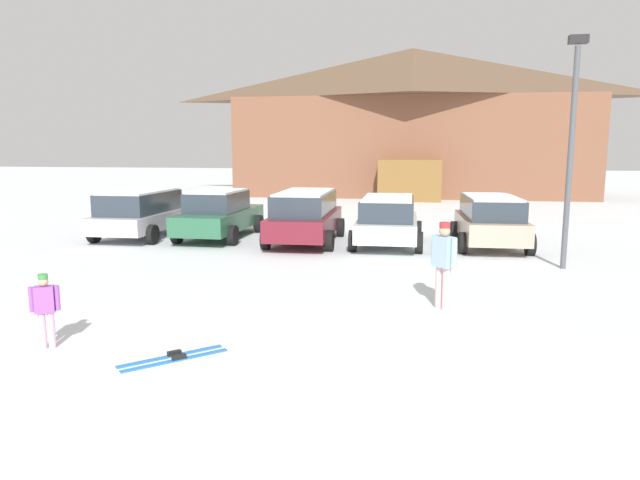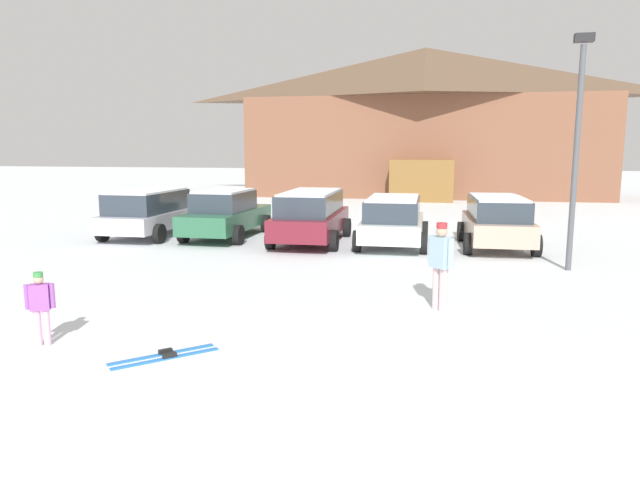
{
  "view_description": "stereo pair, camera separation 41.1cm",
  "coord_description": "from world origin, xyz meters",
  "px_view_note": "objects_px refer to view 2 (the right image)",
  "views": [
    {
      "loc": [
        3.16,
        -5.04,
        3.03
      ],
      "look_at": [
        0.81,
        7.45,
        0.99
      ],
      "focal_mm": 32.0,
      "sensor_mm": 36.0,
      "label": 1
    },
    {
      "loc": [
        3.56,
        -4.95,
        3.03
      ],
      "look_at": [
        0.81,
        7.45,
        0.99
      ],
      "focal_mm": 32.0,
      "sensor_mm": 36.0,
      "label": 2
    }
  ],
  "objects_px": {
    "parked_green_coupe": "(226,214)",
    "pair_of_skis": "(165,356)",
    "parked_silver_wagon": "(149,211)",
    "parked_beige_suv": "(497,220)",
    "skier_adult_in_blue_parka": "(441,261)",
    "lamp_post": "(577,141)",
    "parked_white_suv": "(393,219)",
    "ski_lodge": "(424,121)",
    "skier_child_in_purple_jacket": "(40,304)",
    "parked_maroon_van": "(311,215)"
  },
  "relations": [
    {
      "from": "parked_green_coupe",
      "to": "pair_of_skis",
      "type": "xyz_separation_m",
      "value": [
        3.38,
        -10.9,
        -0.81
      ]
    },
    {
      "from": "parked_silver_wagon",
      "to": "parked_beige_suv",
      "type": "bearing_deg",
      "value": 0.7
    },
    {
      "from": "skier_adult_in_blue_parka",
      "to": "lamp_post",
      "type": "xyz_separation_m",
      "value": [
        3.12,
        4.36,
        2.26
      ]
    },
    {
      "from": "parked_silver_wagon",
      "to": "skier_adult_in_blue_parka",
      "type": "distance_m",
      "value": 12.24
    },
    {
      "from": "parked_green_coupe",
      "to": "parked_beige_suv",
      "type": "xyz_separation_m",
      "value": [
        8.87,
        -0.24,
        0.04
      ]
    },
    {
      "from": "skier_adult_in_blue_parka",
      "to": "parked_white_suv",
      "type": "bearing_deg",
      "value": 102.32
    },
    {
      "from": "ski_lodge",
      "to": "parked_green_coupe",
      "type": "distance_m",
      "value": 20.99
    },
    {
      "from": "skier_child_in_purple_jacket",
      "to": "pair_of_skis",
      "type": "height_order",
      "value": "skier_child_in_purple_jacket"
    },
    {
      "from": "parked_beige_suv",
      "to": "lamp_post",
      "type": "height_order",
      "value": "lamp_post"
    },
    {
      "from": "parked_beige_suv",
      "to": "parked_maroon_van",
      "type": "bearing_deg",
      "value": -178.16
    },
    {
      "from": "skier_adult_in_blue_parka",
      "to": "lamp_post",
      "type": "distance_m",
      "value": 5.82
    },
    {
      "from": "parked_maroon_van",
      "to": "skier_child_in_purple_jacket",
      "type": "xyz_separation_m",
      "value": [
        -1.8,
        -10.42,
        -0.25
      ]
    },
    {
      "from": "parked_maroon_van",
      "to": "parked_white_suv",
      "type": "xyz_separation_m",
      "value": [
        2.65,
        -0.04,
        -0.06
      ]
    },
    {
      "from": "parked_maroon_van",
      "to": "parked_white_suv",
      "type": "relative_size",
      "value": 1.13
    },
    {
      "from": "skier_child_in_purple_jacket",
      "to": "skier_adult_in_blue_parka",
      "type": "xyz_separation_m",
      "value": [
        5.99,
        3.35,
        0.28
      ]
    },
    {
      "from": "parked_beige_suv",
      "to": "lamp_post",
      "type": "xyz_separation_m",
      "value": [
        1.53,
        -2.9,
        2.34
      ]
    },
    {
      "from": "parked_silver_wagon",
      "to": "parked_maroon_van",
      "type": "distance_m",
      "value": 5.77
    },
    {
      "from": "ski_lodge",
      "to": "parked_maroon_van",
      "type": "height_order",
      "value": "ski_lodge"
    },
    {
      "from": "parked_green_coupe",
      "to": "pair_of_skis",
      "type": "distance_m",
      "value": 11.44
    },
    {
      "from": "parked_white_suv",
      "to": "lamp_post",
      "type": "bearing_deg",
      "value": -29.88
    },
    {
      "from": "parked_silver_wagon",
      "to": "parked_maroon_van",
      "type": "xyz_separation_m",
      "value": [
        5.77,
        -0.04,
        0.03
      ]
    },
    {
      "from": "skier_child_in_purple_jacket",
      "to": "ski_lodge",
      "type": "bearing_deg",
      "value": 81.67
    },
    {
      "from": "ski_lodge",
      "to": "parked_silver_wagon",
      "type": "bearing_deg",
      "value": -112.73
    },
    {
      "from": "parked_silver_wagon",
      "to": "ski_lodge",
      "type": "bearing_deg",
      "value": 67.27
    },
    {
      "from": "parked_green_coupe",
      "to": "pair_of_skis",
      "type": "relative_size",
      "value": 3.48
    },
    {
      "from": "lamp_post",
      "to": "parked_white_suv",
      "type": "bearing_deg",
      "value": 150.12
    },
    {
      "from": "parked_silver_wagon",
      "to": "pair_of_skis",
      "type": "bearing_deg",
      "value": -60.06
    },
    {
      "from": "parked_white_suv",
      "to": "pair_of_skis",
      "type": "relative_size",
      "value": 3.18
    },
    {
      "from": "pair_of_skis",
      "to": "lamp_post",
      "type": "bearing_deg",
      "value": 47.88
    },
    {
      "from": "parked_white_suv",
      "to": "skier_child_in_purple_jacket",
      "type": "relative_size",
      "value": 3.62
    },
    {
      "from": "lamp_post",
      "to": "pair_of_skis",
      "type": "bearing_deg",
      "value": -132.12
    },
    {
      "from": "skier_child_in_purple_jacket",
      "to": "pair_of_skis",
      "type": "distance_m",
      "value": 2.19
    },
    {
      "from": "parked_white_suv",
      "to": "lamp_post",
      "type": "xyz_separation_m",
      "value": [
        4.66,
        -2.68,
        2.36
      ]
    },
    {
      "from": "parked_maroon_van",
      "to": "pair_of_skis",
      "type": "height_order",
      "value": "parked_maroon_van"
    },
    {
      "from": "parked_white_suv",
      "to": "parked_silver_wagon",
      "type": "bearing_deg",
      "value": 179.46
    },
    {
      "from": "ski_lodge",
      "to": "pair_of_skis",
      "type": "bearing_deg",
      "value": -94.46
    },
    {
      "from": "parked_green_coupe",
      "to": "skier_adult_in_blue_parka",
      "type": "relative_size",
      "value": 2.77
    },
    {
      "from": "parked_green_coupe",
      "to": "skier_child_in_purple_jacket",
      "type": "xyz_separation_m",
      "value": [
        1.29,
        -10.85,
        -0.17
      ]
    },
    {
      "from": "skier_adult_in_blue_parka",
      "to": "parked_maroon_van",
      "type": "bearing_deg",
      "value": 120.62
    },
    {
      "from": "ski_lodge",
      "to": "parked_maroon_van",
      "type": "relative_size",
      "value": 4.78
    },
    {
      "from": "skier_child_in_purple_jacket",
      "to": "parked_maroon_van",
      "type": "bearing_deg",
      "value": 80.19
    },
    {
      "from": "parked_green_coupe",
      "to": "parked_maroon_van",
      "type": "bearing_deg",
      "value": -7.89
    },
    {
      "from": "pair_of_skis",
      "to": "skier_adult_in_blue_parka",
      "type": "bearing_deg",
      "value": 41.1
    },
    {
      "from": "parked_white_suv",
      "to": "skier_adult_in_blue_parka",
      "type": "height_order",
      "value": "skier_adult_in_blue_parka"
    },
    {
      "from": "parked_green_coupe",
      "to": "pair_of_skis",
      "type": "bearing_deg",
      "value": -72.78
    },
    {
      "from": "parked_silver_wagon",
      "to": "skier_child_in_purple_jacket",
      "type": "height_order",
      "value": "parked_silver_wagon"
    },
    {
      "from": "skier_child_in_purple_jacket",
      "to": "lamp_post",
      "type": "relative_size",
      "value": 0.2
    },
    {
      "from": "parked_beige_suv",
      "to": "pair_of_skis",
      "type": "xyz_separation_m",
      "value": [
        -5.49,
        -10.66,
        -0.85
      ]
    },
    {
      "from": "parked_maroon_van",
      "to": "skier_adult_in_blue_parka",
      "type": "height_order",
      "value": "parked_maroon_van"
    },
    {
      "from": "ski_lodge",
      "to": "parked_silver_wagon",
      "type": "relative_size",
      "value": 5.29
    }
  ]
}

